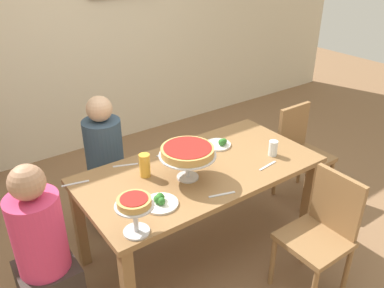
% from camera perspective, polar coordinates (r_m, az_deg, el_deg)
% --- Properties ---
extents(ground_plane, '(12.00, 12.00, 0.00)m').
position_cam_1_polar(ground_plane, '(3.28, 1.05, -14.58)').
color(ground_plane, '#846042').
extents(rear_partition, '(8.00, 0.12, 2.80)m').
position_cam_1_polar(rear_partition, '(4.46, -16.62, 16.21)').
color(rear_partition, beige).
rests_on(rear_partition, ground_plane).
extents(dining_table, '(1.72, 0.87, 0.74)m').
position_cam_1_polar(dining_table, '(2.88, 1.16, -4.96)').
color(dining_table, olive).
rests_on(dining_table, ground_plane).
extents(diner_head_west, '(0.34, 0.34, 1.15)m').
position_cam_1_polar(diner_head_west, '(2.61, -20.38, -15.49)').
color(diner_head_west, '#382D28').
rests_on(diner_head_west, ground_plane).
extents(diner_far_left, '(0.34, 0.34, 1.15)m').
position_cam_1_polar(diner_far_left, '(3.34, -12.17, -3.92)').
color(diner_far_left, '#382D28').
rests_on(diner_far_left, ground_plane).
extents(chair_head_east, '(0.40, 0.40, 0.87)m').
position_cam_1_polar(chair_head_east, '(3.75, 15.27, -0.66)').
color(chair_head_east, olive).
rests_on(chair_head_east, ground_plane).
extents(chair_near_right, '(0.40, 0.40, 0.87)m').
position_cam_1_polar(chair_near_right, '(2.82, 18.18, -11.61)').
color(chair_near_right, olive).
rests_on(chair_near_right, ground_plane).
extents(deep_dish_pizza_stand, '(0.39, 0.39, 0.24)m').
position_cam_1_polar(deep_dish_pizza_stand, '(2.62, -0.65, -1.24)').
color(deep_dish_pizza_stand, silver).
rests_on(deep_dish_pizza_stand, dining_table).
extents(personal_pizza_stand, '(0.22, 0.22, 0.23)m').
position_cam_1_polar(personal_pizza_stand, '(2.18, -8.25, -8.95)').
color(personal_pizza_stand, silver).
rests_on(personal_pizza_stand, dining_table).
extents(salad_plate_near_diner, '(0.21, 0.21, 0.07)m').
position_cam_1_polar(salad_plate_near_diner, '(3.13, 3.92, 0.04)').
color(salad_plate_near_diner, white).
rests_on(salad_plate_near_diner, dining_table).
extents(salad_plate_far_diner, '(0.22, 0.22, 0.07)m').
position_cam_1_polar(salad_plate_far_diner, '(2.47, -4.59, -8.25)').
color(salad_plate_far_diner, white).
rests_on(salad_plate_far_diner, dining_table).
extents(beer_glass_amber_tall, '(0.08, 0.08, 0.17)m').
position_cam_1_polar(beer_glass_amber_tall, '(2.72, -6.80, -3.06)').
color(beer_glass_amber_tall, gold).
rests_on(beer_glass_amber_tall, dining_table).
extents(water_glass_clear_near, '(0.07, 0.07, 0.12)m').
position_cam_1_polar(water_glass_clear_near, '(3.03, 11.57, -0.59)').
color(water_glass_clear_near, white).
rests_on(water_glass_clear_near, dining_table).
extents(cutlery_fork_near, '(0.17, 0.08, 0.00)m').
position_cam_1_polar(cutlery_fork_near, '(2.90, -9.53, -3.02)').
color(cutlery_fork_near, silver).
rests_on(cutlery_fork_near, dining_table).
extents(cutlery_knife_near, '(0.18, 0.07, 0.00)m').
position_cam_1_polar(cutlery_knife_near, '(2.56, 4.32, -7.24)').
color(cutlery_knife_near, silver).
rests_on(cutlery_knife_near, dining_table).
extents(cutlery_fork_far, '(0.18, 0.06, 0.00)m').
position_cam_1_polar(cutlery_fork_far, '(2.77, -16.40, -5.46)').
color(cutlery_fork_far, silver).
rests_on(cutlery_fork_far, dining_table).
extents(cutlery_knife_far, '(0.18, 0.04, 0.00)m').
position_cam_1_polar(cutlery_knife_far, '(3.03, -3.75, -1.24)').
color(cutlery_knife_far, silver).
rests_on(cutlery_knife_far, dining_table).
extents(cutlery_spare_fork, '(0.18, 0.04, 0.00)m').
position_cam_1_polar(cutlery_spare_fork, '(2.91, 10.82, -3.08)').
color(cutlery_spare_fork, silver).
rests_on(cutlery_spare_fork, dining_table).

